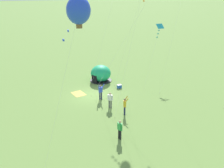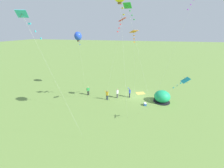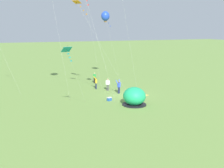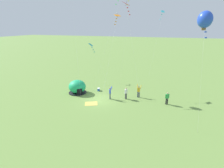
% 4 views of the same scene
% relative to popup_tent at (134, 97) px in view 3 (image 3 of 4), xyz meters
% --- Properties ---
extents(ground_plane, '(300.00, 300.00, 0.00)m').
position_rel_popup_tent_xyz_m(ground_plane, '(4.48, -1.32, -1.00)').
color(ground_plane, olive).
extents(popup_tent, '(2.81, 2.81, 2.10)m').
position_rel_popup_tent_xyz_m(popup_tent, '(0.00, 0.00, 0.00)').
color(popup_tent, '#1EAD6B').
rests_on(popup_tent, ground).
extents(picnic_blanket, '(2.09, 1.89, 0.01)m').
position_rel_popup_tent_xyz_m(picnic_blanket, '(3.82, -2.99, -0.99)').
color(picnic_blanket, gold).
rests_on(picnic_blanket, ground).
extents(cooler_box, '(0.52, 0.62, 0.44)m').
position_rel_popup_tent_xyz_m(cooler_box, '(2.77, 2.00, -0.78)').
color(cooler_box, '#2659B2').
rests_on(cooler_box, ground).
extents(person_far_back, '(0.52, 0.40, 1.72)m').
position_rel_popup_tent_xyz_m(person_far_back, '(13.61, 0.24, -0.03)').
color(person_far_back, black).
rests_on(person_far_back, ground).
extents(person_with_toddler, '(0.39, 0.53, 1.72)m').
position_rel_popup_tent_xyz_m(person_with_toddler, '(7.89, 0.19, -0.03)').
color(person_with_toddler, '#4C4C51').
rests_on(person_with_toddler, ground).
extents(person_watching_sky, '(0.61, 0.71, 1.89)m').
position_rel_popup_tent_xyz_m(person_watching_sky, '(5.72, -0.58, 0.00)').
color(person_watching_sky, '#1E2347').
rests_on(person_watching_sky, ground).
extents(person_flying_kite, '(0.68, 0.50, 1.89)m').
position_rel_popup_tent_xyz_m(person_flying_kite, '(9.50, 1.42, 0.00)').
color(person_flying_kite, '#1E2347').
rests_on(person_flying_kite, ground).
extents(kite_teal, '(5.33, 3.67, 7.07)m').
position_rel_popup_tent_xyz_m(kite_teal, '(-1.09, 7.87, 5.49)').
color(kite_teal, silver).
rests_on(kite_teal, ground).
extents(kite_orange, '(1.20, 7.39, 12.07)m').
position_rel_popup_tent_xyz_m(kite_orange, '(4.89, 4.92, 10.31)').
color(kite_orange, silver).
rests_on(kite_orange, ground).
extents(kite_blue, '(1.42, 3.63, 11.56)m').
position_rel_popup_tent_xyz_m(kite_blue, '(16.33, -2.74, 9.75)').
color(kite_blue, silver).
rests_on(kite_blue, ground).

